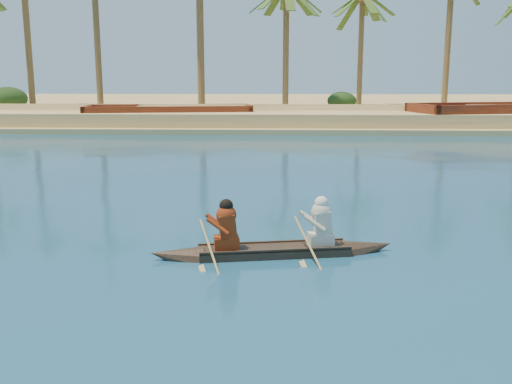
{
  "coord_description": "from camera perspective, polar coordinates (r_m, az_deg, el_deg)",
  "views": [
    {
      "loc": [
        3.21,
        -15.73,
        3.74
      ],
      "look_at": [
        2.69,
        -2.36,
        1.05
      ],
      "focal_mm": 40.0,
      "sensor_mm": 36.0,
      "label": 1
    }
  ],
  "objects": [
    {
      "name": "ground",
      "position": [
        16.48,
        -9.08,
        -1.9
      ],
      "size": [
        160.0,
        160.0,
        0.0
      ],
      "primitive_type": "plane",
      "color": "navy",
      "rests_on": "ground"
    },
    {
      "name": "sandy_embankment",
      "position": [
        62.78,
        -0.73,
        8.41
      ],
      "size": [
        150.0,
        51.0,
        1.5
      ],
      "color": "#D7C479",
      "rests_on": "ground"
    },
    {
      "name": "barge_mid",
      "position": [
        43.61,
        -8.68,
        7.24
      ],
      "size": [
        12.73,
        6.09,
        2.04
      ],
      "rotation": [
        0.0,
        0.0,
        0.17
      ],
      "color": "maroon",
      "rests_on": "ground"
    },
    {
      "name": "barge_right",
      "position": [
        45.92,
        23.51,
        6.74
      ],
      "size": [
        14.32,
        7.96,
        2.27
      ],
      "rotation": [
        0.0,
        0.0,
        0.27
      ],
      "color": "maroon",
      "rests_on": "ground"
    },
    {
      "name": "palm_grove",
      "position": [
        51.01,
        -1.46,
        16.13
      ],
      "size": [
        110.0,
        14.0,
        16.0
      ],
      "primitive_type": null,
      "color": "#3B541D",
      "rests_on": "ground"
    },
    {
      "name": "shrub_cluster",
      "position": [
        47.41,
        -1.69,
        8.27
      ],
      "size": [
        100.0,
        6.0,
        2.4
      ],
      "primitive_type": null,
      "color": "#1B3312",
      "rests_on": "ground"
    },
    {
      "name": "canoe",
      "position": [
        12.23,
        1.82,
        -5.09
      ],
      "size": [
        5.3,
        1.6,
        1.45
      ],
      "rotation": [
        0.0,
        0.0,
        0.18
      ],
      "color": "#3B2E20",
      "rests_on": "ground"
    }
  ]
}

